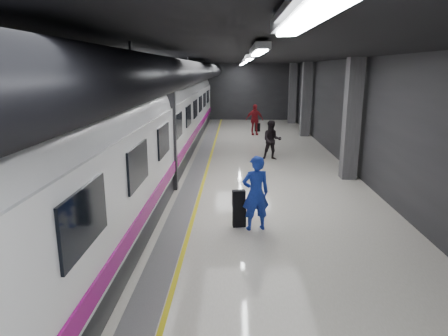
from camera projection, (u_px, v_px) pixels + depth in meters
ground at (228, 193)px, 13.55m from camera, size 40.00×40.00×0.00m
platform_hall at (221, 85)px, 13.63m from camera, size 10.02×40.02×4.51m
train at (130, 132)px, 13.14m from camera, size 3.05×38.00×4.05m
traveler_main at (256, 193)px, 10.24m from camera, size 0.81×0.63×1.97m
suitcase_main at (239, 216)px, 10.60m from camera, size 0.37×0.26×0.56m
shoulder_bag at (239, 198)px, 10.46m from camera, size 0.36×0.24×0.45m
traveler_far_a at (272, 140)px, 18.26m from camera, size 0.89×0.70×1.81m
traveler_far_b at (254, 120)px, 25.16m from camera, size 1.21×0.71×1.93m
suitcase_far at (257, 127)px, 26.76m from camera, size 0.39×0.27×0.54m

